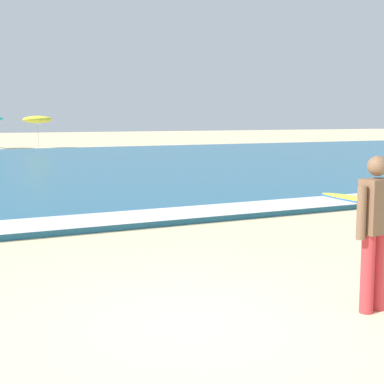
{
  "coord_description": "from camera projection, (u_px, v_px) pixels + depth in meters",
  "views": [
    {
      "loc": [
        -2.52,
        -5.12,
        2.13
      ],
      "look_at": [
        0.94,
        1.96,
        1.1
      ],
      "focal_mm": 53.02,
      "sensor_mm": 36.0,
      "label": 1
    }
  ],
  "objects": [
    {
      "name": "ground_plane",
      "position": [
        194.0,
        323.0,
        5.93
      ],
      "size": [
        160.0,
        160.0,
        0.0
      ],
      "primitive_type": "plane",
      "color": "beige"
    },
    {
      "name": "surf_foam",
      "position": [
        65.0,
        222.0,
        10.9
      ],
      "size": [
        120.0,
        1.41,
        0.01
      ],
      "primitive_type": "cube",
      "color": "white",
      "rests_on": "sea"
    },
    {
      "name": "beach_umbrella_7",
      "position": [
        37.0,
        120.0,
        39.3
      ],
      "size": [
        2.01,
        2.03,
        2.33
      ],
      "color": "beige",
      "rests_on": "ground"
    }
  ]
}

